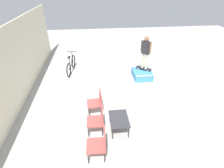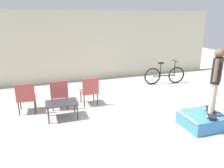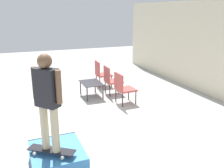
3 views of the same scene
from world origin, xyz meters
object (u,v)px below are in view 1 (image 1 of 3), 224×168
(skateboard_on_ramp, at_px, (144,68))
(patio_chair_center, at_px, (98,119))
(patio_chair_left, at_px, (100,143))
(patio_chair_right, at_px, (97,101))
(skate_ramp_box, at_px, (142,74))
(bicycle, at_px, (71,65))
(person_skater, at_px, (146,50))
(coffee_table, at_px, (119,120))

(skateboard_on_ramp, bearing_deg, patio_chair_center, 91.49)
(patio_chair_left, distance_m, patio_chair_right, 1.91)
(skate_ramp_box, bearing_deg, skateboard_on_ramp, -35.61)
(patio_chair_center, relative_size, bicycle, 0.53)
(patio_chair_left, distance_m, patio_chair_center, 0.95)
(patio_chair_left, xyz_separation_m, patio_chair_center, (0.95, -0.00, 0.00))
(person_skater, height_order, patio_chair_left, person_skater)
(skateboard_on_ramp, xyz_separation_m, person_skater, (-0.00, 0.00, 0.95))
(skate_ramp_box, distance_m, person_skater, 1.22)
(coffee_table, bearing_deg, patio_chair_left, 144.62)
(patio_chair_left, relative_size, patio_chair_right, 1.00)
(skate_ramp_box, height_order, coffee_table, coffee_table)
(skate_ramp_box, bearing_deg, bicycle, 73.34)
(skate_ramp_box, bearing_deg, coffee_table, 153.53)
(person_skater, bearing_deg, patio_chair_right, 96.54)
(skateboard_on_ramp, distance_m, person_skater, 0.95)
(patio_chair_right, bearing_deg, skateboard_on_ramp, 133.26)
(coffee_table, bearing_deg, patio_chair_center, 90.14)
(coffee_table, xyz_separation_m, bicycle, (4.47, 1.90, -0.03))
(skate_ramp_box, xyz_separation_m, patio_chair_right, (-2.44, 2.37, 0.34))
(skateboard_on_ramp, xyz_separation_m, patio_chair_right, (-2.59, 2.47, 0.08))
(coffee_table, bearing_deg, patio_chair_right, 35.34)
(skateboard_on_ramp, distance_m, bicycle, 3.82)
(coffee_table, bearing_deg, skate_ramp_box, -26.47)
(coffee_table, distance_m, patio_chair_center, 0.68)
(coffee_table, relative_size, patio_chair_left, 0.94)
(person_skater, xyz_separation_m, patio_chair_left, (-4.49, 2.47, -0.87))
(patio_chair_center, distance_m, bicycle, 4.64)
(patio_chair_center, bearing_deg, coffee_table, 91.16)
(bicycle, bearing_deg, patio_chair_right, -152.51)
(skateboard_on_ramp, relative_size, person_skater, 0.48)
(skate_ramp_box, relative_size, patio_chair_center, 1.10)
(coffee_table, relative_size, patio_chair_center, 0.94)
(person_skater, relative_size, patio_chair_left, 1.71)
(skate_ramp_box, height_order, person_skater, person_skater)
(skate_ramp_box, bearing_deg, patio_chair_left, 151.43)
(skateboard_on_ramp, relative_size, bicycle, 0.43)
(bicycle, bearing_deg, person_skater, -95.84)
(skate_ramp_box, height_order, patio_chair_right, patio_chair_right)
(person_skater, relative_size, patio_chair_center, 1.71)
(patio_chair_right, xyz_separation_m, bicycle, (3.52, 1.23, -0.14))
(patio_chair_center, bearing_deg, patio_chair_left, 1.01)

